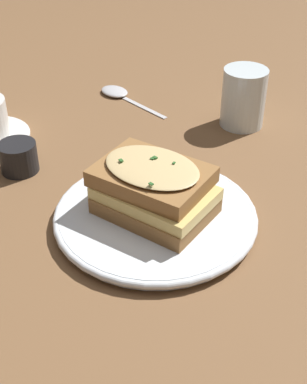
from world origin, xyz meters
The scene contains 6 objects.
ground_plane centered at (0.00, 0.00, 0.00)m, with size 2.40×2.40×0.00m, color brown.
dinner_plate centered at (-0.02, 0.00, 0.01)m, with size 0.26×0.26×0.02m.
sandwich centered at (-0.02, 0.01, 0.05)m, with size 0.14×0.16×0.07m.
water_glass centered at (0.25, 0.11, 0.05)m, with size 0.07×0.07×0.10m, color silver.
spoon centered at (0.16, 0.33, 0.00)m, with size 0.04×0.17×0.01m.
condiment_pot centered at (-0.10, 0.22, 0.02)m, with size 0.05×0.05×0.04m, color black.
Camera 1 is at (-0.36, -0.41, 0.43)m, focal length 50.00 mm.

